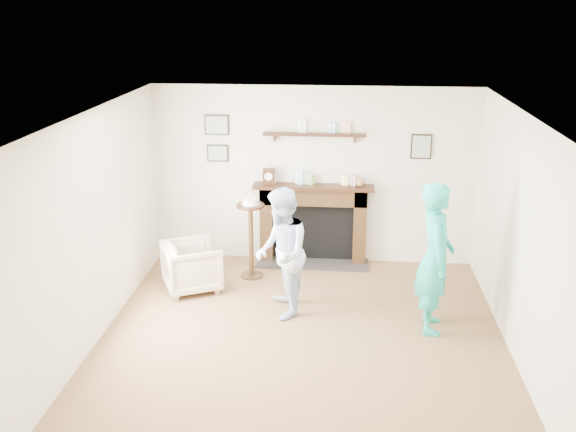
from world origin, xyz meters
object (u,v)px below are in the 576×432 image
object	(u,v)px
armchair	(193,289)
man	(282,313)
woman	(430,327)
pedestal_table	(251,226)

from	to	relation	value
armchair	man	size ratio (longest dim) A/B	0.45
woman	pedestal_table	bearing A→B (deg)	62.49
man	woman	world-z (taller)	woman
woman	pedestal_table	size ratio (longest dim) A/B	1.47
armchair	woman	world-z (taller)	woman
armchair	pedestal_table	size ratio (longest dim) A/B	0.59
armchair	woman	size ratio (longest dim) A/B	0.40
pedestal_table	man	bearing A→B (deg)	-63.88
man	woman	distance (m)	1.75
pedestal_table	woman	bearing A→B (deg)	-29.12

